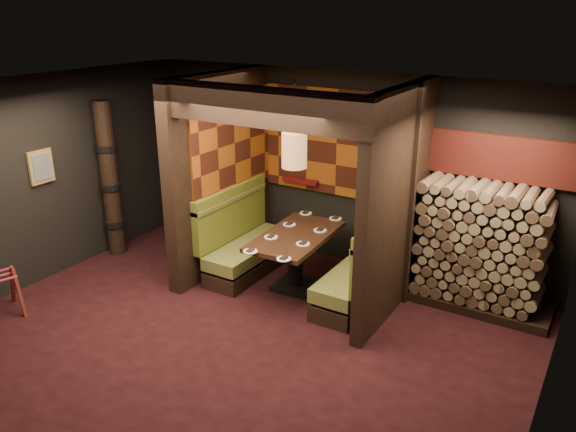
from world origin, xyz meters
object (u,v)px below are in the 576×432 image
Objects in this scene: booth_bench_right at (363,275)px; luggage_rack at (0,291)px; totem_column at (110,181)px; booth_bench_left at (245,245)px; dining_table at (296,250)px; firewood_stack at (487,249)px; pendant_lamp at (294,150)px.

booth_bench_right is 2.32× the size of luggage_rack.
booth_bench_left is at bearing 14.75° from totem_column.
totem_column is at bearing -171.39° from dining_table.
firewood_stack is at bearing 18.89° from dining_table.
dining_table is at bearing -161.11° from firewood_stack.
firewood_stack is (2.32, 0.79, 0.25)m from dining_table.
booth_bench_right is 4.61m from luggage_rack.
totem_column is at bearing -166.81° from firewood_stack.
dining_table is at bearing 8.61° from totem_column.
luggage_rack is (-2.81, -2.50, -1.65)m from pendant_lamp.
booth_bench_right reaches higher than dining_table.
pendant_lamp is 2.72m from firewood_stack.
dining_table is at bearing -174.47° from booth_bench_right.
firewood_stack reaches higher than dining_table.
totem_column is at bearing 95.58° from luggage_rack.
booth_bench_left is 0.95m from dining_table.
firewood_stack is (5.33, 1.25, -0.37)m from totem_column.
booth_bench_left is 2.30m from totem_column.
pendant_lamp is 3.14m from totem_column.
booth_bench_left is 1.89m from booth_bench_right.
luggage_rack is at bearing -125.47° from booth_bench_left.
pendant_lamp is 4.11m from luggage_rack.
dining_table is (-0.96, -0.09, 0.16)m from booth_bench_right.
booth_bench_left is 3.35m from firewood_stack.
booth_bench_right is (1.89, 0.00, 0.00)m from booth_bench_left.
booth_bench_right is at bearing 5.53° from dining_table.
dining_table is 1.40m from pendant_lamp.
totem_column is (-3.02, -0.41, -0.78)m from pendant_lamp.
booth_bench_right is at bearing 34.99° from luggage_rack.
booth_bench_right is at bearing -152.65° from firewood_stack.
pendant_lamp is at bearing -90.00° from dining_table.
pendant_lamp is at bearing -8.77° from booth_bench_left.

